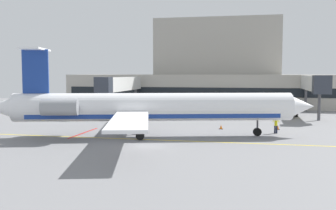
{
  "coord_description": "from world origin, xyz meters",
  "views": [
    {
      "loc": [
        9.73,
        -35.18,
        6.91
      ],
      "look_at": [
        -0.11,
        11.27,
        3.0
      ],
      "focal_mm": 41.36,
      "sensor_mm": 36.0,
      "label": 1
    }
  ],
  "objects_px": {
    "regional_jet": "(148,107)",
    "pushback_tractor": "(287,111)",
    "fuel_tank": "(87,104)",
    "baggage_tug": "(207,110)",
    "marshaller": "(276,125)"
  },
  "relations": [
    {
      "from": "regional_jet",
      "to": "pushback_tractor",
      "type": "relative_size",
      "value": 8.09
    },
    {
      "from": "baggage_tug",
      "to": "marshaller",
      "type": "height_order",
      "value": "baggage_tug"
    },
    {
      "from": "baggage_tug",
      "to": "regional_jet",
      "type": "bearing_deg",
      "value": -100.21
    },
    {
      "from": "baggage_tug",
      "to": "fuel_tank",
      "type": "relative_size",
      "value": 0.45
    },
    {
      "from": "baggage_tug",
      "to": "fuel_tank",
      "type": "xyz_separation_m",
      "value": [
        -20.72,
        -0.25,
        0.69
      ]
    },
    {
      "from": "regional_jet",
      "to": "marshaller",
      "type": "xyz_separation_m",
      "value": [
        13.71,
        5.41,
        -2.25
      ]
    },
    {
      "from": "fuel_tank",
      "to": "baggage_tug",
      "type": "bearing_deg",
      "value": 0.69
    },
    {
      "from": "pushback_tractor",
      "to": "fuel_tank",
      "type": "distance_m",
      "value": 33.23
    },
    {
      "from": "baggage_tug",
      "to": "pushback_tractor",
      "type": "height_order",
      "value": "pushback_tractor"
    },
    {
      "from": "regional_jet",
      "to": "fuel_tank",
      "type": "relative_size",
      "value": 4.03
    },
    {
      "from": "fuel_tank",
      "to": "pushback_tractor",
      "type": "bearing_deg",
      "value": 0.78
    },
    {
      "from": "baggage_tug",
      "to": "fuel_tank",
      "type": "height_order",
      "value": "fuel_tank"
    },
    {
      "from": "regional_jet",
      "to": "pushback_tractor",
      "type": "height_order",
      "value": "regional_jet"
    },
    {
      "from": "baggage_tug",
      "to": "pushback_tractor",
      "type": "xyz_separation_m",
      "value": [
        12.5,
        0.2,
        0.13
      ]
    },
    {
      "from": "regional_jet",
      "to": "marshaller",
      "type": "bearing_deg",
      "value": 21.54
    }
  ]
}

